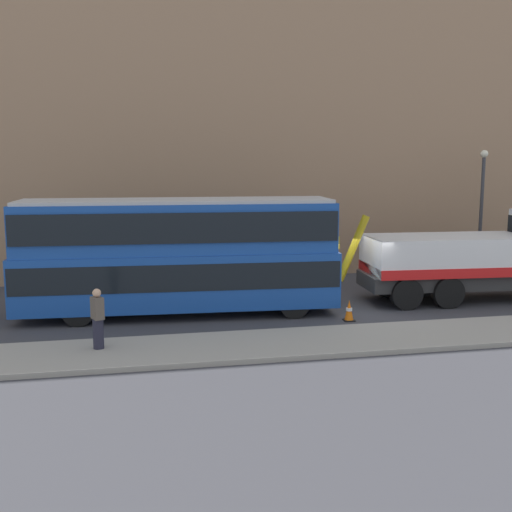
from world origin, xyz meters
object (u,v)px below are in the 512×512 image
(recovery_tow_truck, at_px, (490,255))
(double_decker_bus, at_px, (178,252))
(street_lamp, at_px, (482,201))
(pedestrian_onlooker, at_px, (98,319))
(traffic_cone_near_bus, at_px, (349,311))

(recovery_tow_truck, relative_size, double_decker_bus, 0.92)
(recovery_tow_truck, xyz_separation_m, street_lamp, (2.45, 4.80, 1.71))
(double_decker_bus, distance_m, pedestrian_onlooker, 4.92)
(recovery_tow_truck, relative_size, pedestrian_onlooker, 5.97)
(recovery_tow_truck, distance_m, street_lamp, 5.66)
(traffic_cone_near_bus, bearing_deg, street_lamp, 37.40)
(pedestrian_onlooker, bearing_deg, double_decker_bus, 32.87)
(recovery_tow_truck, distance_m, double_decker_bus, 11.99)
(double_decker_bus, height_order, street_lamp, street_lamp)
(double_decker_bus, xyz_separation_m, street_lamp, (14.43, 4.78, 1.24))
(pedestrian_onlooker, relative_size, traffic_cone_near_bus, 2.38)
(recovery_tow_truck, bearing_deg, double_decker_bus, -176.85)
(traffic_cone_near_bus, height_order, street_lamp, street_lamp)
(recovery_tow_truck, xyz_separation_m, traffic_cone_near_bus, (-6.42, -1.98, -1.42))
(recovery_tow_truck, height_order, street_lamp, street_lamp)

